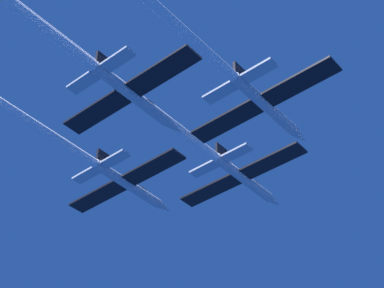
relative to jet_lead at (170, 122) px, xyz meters
name	(u,v)px	position (x,y,z in m)	size (l,w,h in m)	color
jet_lead	(170,122)	(0.00, 0.00, 0.00)	(16.11, 46.23, 2.67)	#B2BAC6
jet_left_wing	(42,129)	(-9.96, -8.20, -0.75)	(16.11, 46.21, 2.67)	#B2BAC6
jet_right_wing	(173,22)	(9.32, -10.16, -0.86)	(16.11, 48.63, 2.67)	#B2BAC6
jet_slot	(16,7)	(0.42, -19.51, -0.71)	(16.11, 49.23, 2.67)	#B2BAC6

